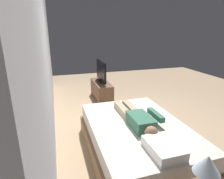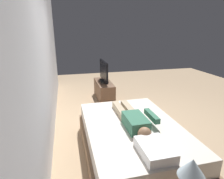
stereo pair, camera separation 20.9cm
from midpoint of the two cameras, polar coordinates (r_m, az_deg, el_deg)
ground_plane at (r=4.02m, az=7.31°, el=-10.74°), size 10.00×10.00×0.00m
back_wall at (r=3.72m, az=-17.93°, el=9.07°), size 6.40×0.10×2.80m
bed at (r=3.05m, az=8.14°, el=-15.03°), size 2.09×1.45×0.54m
pillow at (r=2.33m, az=15.40°, el=-17.11°), size 0.48×0.34×0.12m
person at (r=2.91m, az=8.53°, el=-8.74°), size 1.26×0.46×0.18m
remote at (r=3.22m, az=14.18°, el=-7.77°), size 0.15×0.04×0.02m
tv_stand at (r=5.34m, az=-1.31°, el=-0.30°), size 1.10×0.40×0.50m
tv at (r=5.20m, az=-1.35°, el=5.31°), size 0.88×0.20×0.59m
lamp at (r=1.79m, az=26.35°, el=-20.67°), size 0.22×0.22×0.42m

